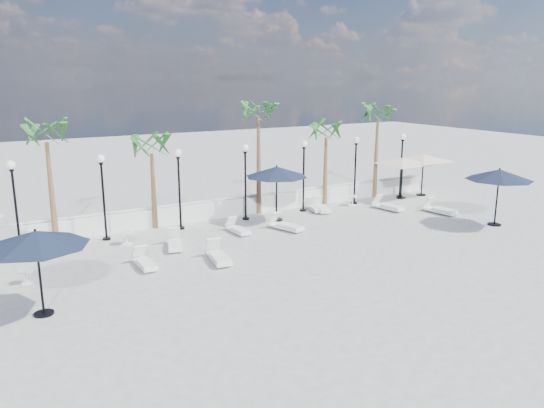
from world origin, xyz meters
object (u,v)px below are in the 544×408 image
lounger_7 (388,206)px  parasol_cream_sq_b (424,155)px  lounger_4 (320,207)px  lounger_0 (175,243)px  lounger_8 (440,209)px  parasol_navy_mid (277,172)px  lounger_1 (145,262)px  parasol_navy_right (499,175)px  lounger_5 (286,225)px  lounger_3 (218,256)px  lounger_6 (314,207)px  parasol_navy_left (36,239)px  parasol_cream_sq_a (403,158)px  lounger_2 (238,229)px

lounger_7 → parasol_cream_sq_b: 5.24m
lounger_4 → parasol_cream_sq_b: parasol_cream_sq_b is taller
lounger_4 → lounger_7: lounger_7 is taller
lounger_0 → lounger_8: lounger_8 is taller
parasol_navy_mid → parasol_cream_sq_b: bearing=3.3°
lounger_1 → lounger_7: (14.21, 2.22, 0.02)m
lounger_8 → parasol_navy_right: size_ratio=0.62×
parasol_navy_mid → parasol_navy_right: parasol_navy_right is taller
lounger_1 → lounger_5: lounger_5 is taller
lounger_1 → lounger_3: 2.82m
lounger_5 → lounger_6: lounger_5 is taller
lounger_0 → lounger_6: bearing=32.1°
parasol_navy_left → parasol_cream_sq_a: 21.82m
lounger_0 → lounger_4: (9.05, 2.14, -0.00)m
lounger_1 → lounger_2: 5.61m
lounger_2 → lounger_6: (5.49, 1.74, -0.00)m
lounger_4 → lounger_2: bearing=-149.8°
lounger_0 → lounger_8: 14.34m
lounger_3 → parasol_cream_sq_a: 15.16m
lounger_2 → lounger_8: bearing=-13.9°
lounger_7 → lounger_8: lounger_8 is taller
parasol_navy_mid → parasol_cream_sq_a: bearing=3.9°
parasol_navy_mid → parasol_navy_right: 10.75m
parasol_navy_right → parasol_navy_mid: bearing=145.1°
lounger_6 → parasol_navy_right: size_ratio=0.53×
lounger_2 → lounger_3: 3.96m
lounger_1 → parasol_cream_sq_a: bearing=13.1°
lounger_1 → parasol_cream_sq_a: 17.51m
lounger_6 → parasol_cream_sq_b: 8.30m
parasol_navy_left → lounger_0: bearing=36.5°
lounger_3 → parasol_navy_right: (13.96, -1.92, 2.27)m
lounger_7 → parasol_cream_sq_b: (4.35, 1.82, 2.28)m
lounger_2 → lounger_7: bearing=-3.7°
parasol_cream_sq_a → parasol_cream_sq_b: size_ratio=0.99×
lounger_1 → parasol_cream_sq_a: (16.89, 4.04, 2.22)m
lounger_2 → lounger_5: 2.30m
lounger_6 → lounger_1: bearing=-146.7°
lounger_2 → parasol_navy_right: bearing=-26.8°
lounger_6 → parasol_cream_sq_a: bearing=12.2°
lounger_6 → lounger_0: bearing=-152.6°
lounger_3 → parasol_cream_sq_a: size_ratio=0.37×
lounger_4 → lounger_6: size_ratio=1.10×
lounger_0 → parasol_navy_left: (-5.71, -4.23, 2.18)m
lounger_3 → parasol_navy_right: 14.27m
lounger_7 → parasol_navy_mid: parasol_navy_mid is taller
parasol_navy_right → lounger_5: bearing=154.8°
lounger_5 → parasol_navy_mid: bearing=55.1°
lounger_3 → lounger_7: size_ratio=1.01×
lounger_7 → parasol_navy_right: (2.44, -4.96, 2.27)m
lounger_4 → parasol_cream_sq_b: (7.72, 0.21, 2.30)m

